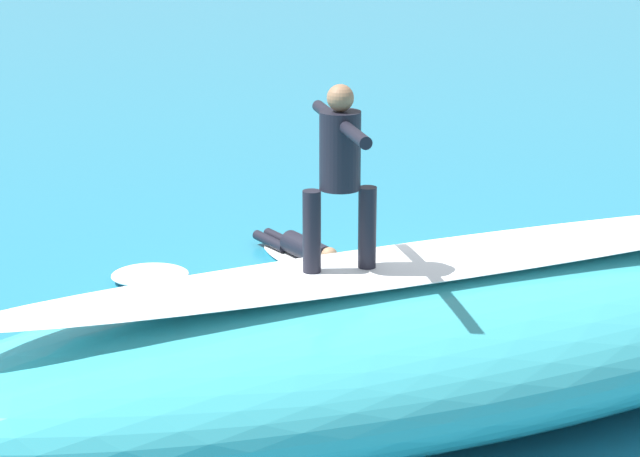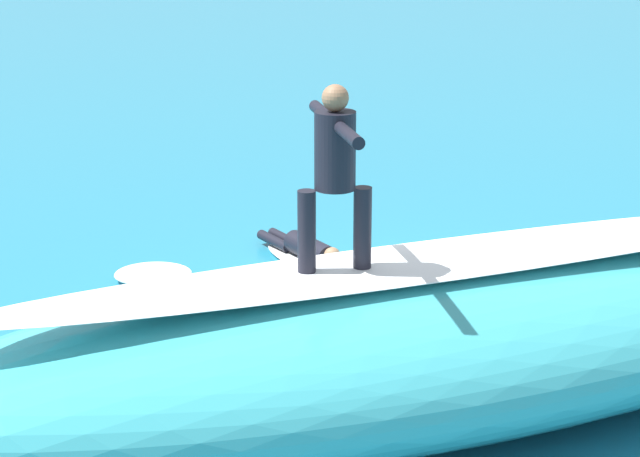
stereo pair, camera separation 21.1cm
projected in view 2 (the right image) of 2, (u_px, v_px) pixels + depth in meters
ground_plane at (389, 314)px, 13.01m from camera, size 120.00×120.00×0.00m
wave_crest at (435, 340)px, 10.40m from camera, size 10.00×3.06×1.46m
wave_foam_lip at (437, 260)px, 10.17m from camera, size 8.49×1.09×0.08m
surfboard_riding at (335, 275)px, 9.83m from camera, size 2.17×0.85×0.06m
surfer_riding at (335, 165)px, 9.54m from camera, size 0.63×1.52×1.61m
surfboard_paddling at (310, 263)px, 14.63m from camera, size 0.89×1.98×0.06m
surfer_paddling at (305, 248)px, 14.69m from camera, size 0.57×1.72×0.31m
foam_patch_near at (346, 402)px, 10.66m from camera, size 0.83×0.81×0.17m
foam_patch_mid at (366, 436)px, 10.07m from camera, size 1.20×1.26×0.12m
foam_patch_far at (153, 274)px, 14.07m from camera, size 1.17×1.08×0.16m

